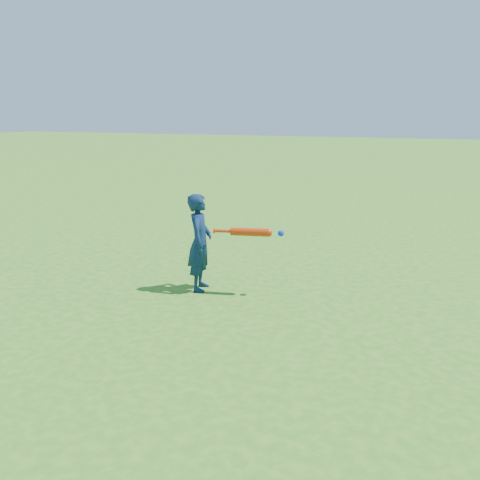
% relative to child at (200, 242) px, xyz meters
% --- Properties ---
extents(ground, '(80.00, 80.00, 0.00)m').
position_rel_child_xyz_m(ground, '(-0.40, 0.15, -0.60)').
color(ground, '#34741B').
rests_on(ground, ground).
extents(child, '(0.39, 0.50, 1.20)m').
position_rel_child_xyz_m(child, '(0.00, 0.00, 0.00)').
color(child, '#0F2346').
rests_on(child, ground).
extents(bat_swing, '(0.84, 0.24, 0.10)m').
position_rel_child_xyz_m(bat_swing, '(0.66, 0.09, 0.17)').
color(bat_swing, red).
rests_on(bat_swing, ground).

